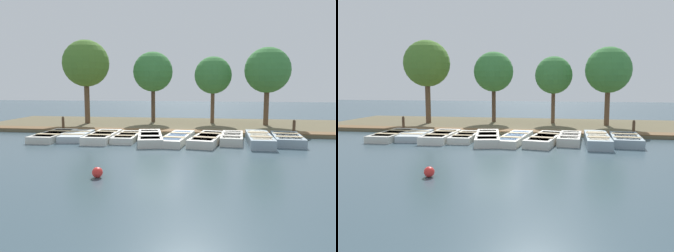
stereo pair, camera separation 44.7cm
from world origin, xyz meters
The scene contains 20 objects.
ground_plane centered at (0.00, 0.00, 0.00)m, with size 80.00×80.00×0.00m, color #384C56.
shore_bank centered at (-5.00, 0.00, 0.08)m, with size 8.00×24.00×0.16m.
dock_walkway centered at (-1.58, 0.00, 0.11)m, with size 1.09×23.44×0.21m.
rowboat_0 centered at (0.95, -5.05, 0.17)m, with size 3.14×1.26×0.35m.
rowboat_1 centered at (0.79, -3.92, 0.16)m, with size 2.72×1.41×0.33m.
rowboat_2 centered at (1.02, -2.50, 0.19)m, with size 3.01×1.29×0.38m.
rowboat_3 centered at (0.81, -1.36, 0.16)m, with size 2.69×1.15×0.33m.
rowboat_4 centered at (1.03, -0.20, 0.19)m, with size 3.70×1.81×0.39m.
rowboat_5 centered at (0.92, 1.07, 0.17)m, with size 3.66×1.42×0.35m.
rowboat_6 centered at (0.97, 2.49, 0.19)m, with size 3.59×1.75×0.38m.
rowboat_7 centered at (0.58, 3.61, 0.20)m, with size 2.82×1.18×0.40m.
rowboat_8 centered at (0.87, 4.81, 0.22)m, with size 3.49×1.09×0.44m.
rowboat_9 centered at (0.51, 6.10, 0.20)m, with size 2.88×1.43×0.40m.
mooring_post_near centered at (-1.53, -5.76, 0.45)m, with size 0.15×0.15×0.88m.
mooring_post_far centered at (-1.53, 6.84, 0.45)m, with size 0.15×0.15×0.88m.
buoy centered at (7.22, -0.48, 0.15)m, with size 0.31×0.31×0.31m.
park_tree_far_left centered at (-4.53, -5.52, 4.02)m, with size 3.00×3.00×5.56m.
park_tree_left centered at (-5.89, -1.37, 3.53)m, with size 2.66×2.66×4.88m.
park_tree_center centered at (-5.82, 2.62, 3.28)m, with size 2.42×2.42×4.51m.
park_tree_right centered at (-5.16, 5.95, 3.55)m, with size 2.80×2.80×4.98m.
Camera 2 is at (15.86, 3.28, 2.60)m, focal length 35.00 mm.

